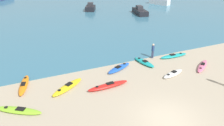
# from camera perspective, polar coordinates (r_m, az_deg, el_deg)

# --- Properties ---
(ground_plane) EXTENTS (400.00, 400.00, 0.00)m
(ground_plane) POSITION_cam_1_polar(r_m,az_deg,el_deg) (15.38, 14.22, -13.86)
(ground_plane) COLOR tan
(bay_water) EXTENTS (160.00, 70.00, 0.06)m
(bay_water) POSITION_cam_1_polar(r_m,az_deg,el_deg) (54.50, -15.93, 14.14)
(bay_water) COLOR teal
(bay_water) RESTS_ON ground_plane
(kayak_on_sand_0) EXTENTS (3.36, 0.76, 0.34)m
(kayak_on_sand_0) POSITION_cam_1_polar(r_m,az_deg,el_deg) (24.65, 15.80, 1.84)
(kayak_on_sand_0) COLOR teal
(kayak_on_sand_0) RESTS_ON ground_plane
(kayak_on_sand_1) EXTENTS (3.19, 2.47, 0.37)m
(kayak_on_sand_1) POSITION_cam_1_polar(r_m,az_deg,el_deg) (18.27, -11.50, -6.11)
(kayak_on_sand_1) COLOR yellow
(kayak_on_sand_1) RESTS_ON ground_plane
(kayak_on_sand_2) EXTENTS (2.69, 1.36, 0.35)m
(kayak_on_sand_2) POSITION_cam_1_polar(r_m,az_deg,el_deg) (20.71, 15.67, -2.70)
(kayak_on_sand_2) COLOR white
(kayak_on_sand_2) RESTS_ON ground_plane
(kayak_on_sand_3) EXTENTS (3.10, 1.99, 0.34)m
(kayak_on_sand_3) POSITION_cam_1_polar(r_m,az_deg,el_deg) (21.01, 1.85, -1.29)
(kayak_on_sand_3) COLOR blue
(kayak_on_sand_3) RESTS_ON ground_plane
(kayak_on_sand_4) EXTENTS (3.05, 2.34, 0.33)m
(kayak_on_sand_4) POSITION_cam_1_polar(r_m,az_deg,el_deg) (23.19, 22.53, -0.69)
(kayak_on_sand_4) COLOR #E5668C
(kayak_on_sand_4) RESTS_ON ground_plane
(kayak_on_sand_5) EXTENTS (1.36, 3.42, 0.39)m
(kayak_on_sand_5) POSITION_cam_1_polar(r_m,az_deg,el_deg) (19.58, -22.02, -5.31)
(kayak_on_sand_5) COLOR orange
(kayak_on_sand_5) RESTS_ON ground_plane
(kayak_on_sand_6) EXTENTS (3.20, 2.51, 0.31)m
(kayak_on_sand_6) POSITION_cam_1_polar(r_m,az_deg,el_deg) (16.69, -23.21, -11.30)
(kayak_on_sand_6) COLOR #8CCC2D
(kayak_on_sand_6) RESTS_ON ground_plane
(kayak_on_sand_7) EXTENTS (3.61, 0.81, 0.39)m
(kayak_on_sand_7) POSITION_cam_1_polar(r_m,az_deg,el_deg) (18.06, -1.02, -5.93)
(kayak_on_sand_7) COLOR red
(kayak_on_sand_7) RESTS_ON ground_plane
(kayak_on_sand_8) EXTENTS (1.21, 2.88, 0.37)m
(kayak_on_sand_8) POSITION_cam_1_polar(r_m,az_deg,el_deg) (22.40, 8.39, 0.22)
(kayak_on_sand_8) COLOR teal
(kayak_on_sand_8) RESTS_ON ground_plane
(person_near_waterline) EXTENTS (0.33, 0.22, 1.64)m
(person_near_waterline) POSITION_cam_1_polar(r_m,az_deg,el_deg) (23.55, 10.64, 3.37)
(person_near_waterline) COLOR #384260
(person_near_waterline) RESTS_ON ground_plane
(moored_boat_2) EXTENTS (3.56, 5.15, 1.32)m
(moored_boat_2) POSITION_cam_1_polar(r_m,az_deg,el_deg) (55.54, 12.31, 15.42)
(moored_boat_2) COLOR white
(moored_boat_2) RESTS_ON bay_water
(moored_boat_3) EXTENTS (3.06, 3.64, 1.63)m
(moored_boat_3) POSITION_cam_1_polar(r_m,az_deg,el_deg) (47.37, -5.67, 14.16)
(moored_boat_3) COLOR black
(moored_boat_3) RESTS_ON bay_water
(moored_boat_4) EXTENTS (2.86, 5.37, 1.55)m
(moored_boat_4) POSITION_cam_1_polar(r_m,az_deg,el_deg) (44.21, 7.31, 13.27)
(moored_boat_4) COLOR black
(moored_boat_4) RESTS_ON bay_water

